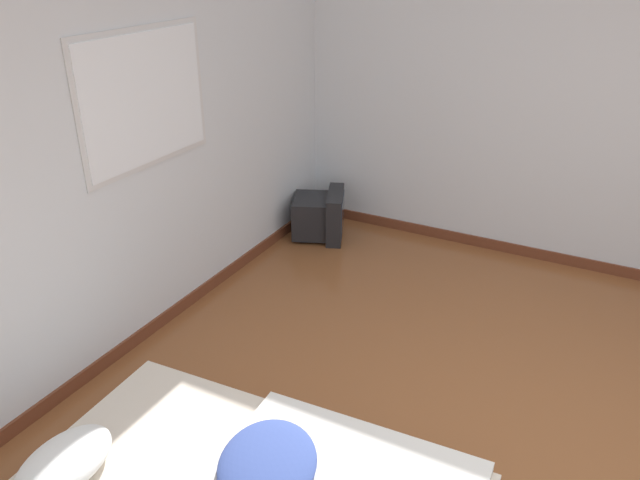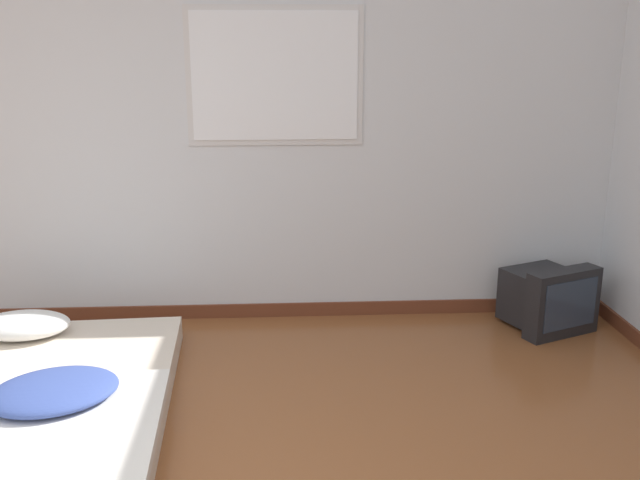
{
  "view_description": "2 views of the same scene",
  "coord_description": "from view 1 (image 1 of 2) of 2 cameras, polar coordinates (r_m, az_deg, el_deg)",
  "views": [
    {
      "loc": [
        -2.22,
        0.02,
        2.43
      ],
      "look_at": [
        0.96,
        1.7,
        0.68
      ],
      "focal_mm": 35.0,
      "sensor_mm": 36.0,
      "label": 1
    },
    {
      "loc": [
        0.6,
        -1.75,
        1.75
      ],
      "look_at": [
        0.81,
        1.81,
        0.77
      ],
      "focal_mm": 40.0,
      "sensor_mm": 36.0,
      "label": 2
    }
  ],
  "objects": [
    {
      "name": "wall_back",
      "position": [
        3.69,
        -21.62,
        6.05
      ],
      "size": [
        7.89,
        0.08,
        2.6
      ],
      "color": "silver",
      "rests_on": "ground_plane"
    },
    {
      "name": "crt_tv",
      "position": [
        5.56,
        0.06,
        2.28
      ],
      "size": [
        0.59,
        0.58,
        0.42
      ],
      "color": "black",
      "rests_on": "ground_plane"
    }
  ]
}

